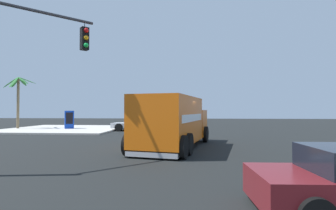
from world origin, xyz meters
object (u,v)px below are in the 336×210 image
(palm_tree_far, at_px, (18,93))
(pickup_silver, at_px, (138,123))
(vending_machine_red, at_px, (69,120))
(delivery_truck, at_px, (174,121))
(traffic_light_primary, at_px, (1,54))

(palm_tree_far, bearing_deg, pickup_silver, -92.01)
(pickup_silver, relative_size, vending_machine_red, 2.90)
(pickup_silver, distance_m, palm_tree_far, 13.32)
(delivery_truck, bearing_deg, pickup_silver, 20.28)
(palm_tree_far, bearing_deg, delivery_truck, -124.68)
(delivery_truck, distance_m, traffic_light_primary, 8.33)
(delivery_truck, xyz_separation_m, vending_machine_red, (12.11, 11.68, -0.36))
(vending_machine_red, distance_m, palm_tree_far, 6.15)
(delivery_truck, height_order, pickup_silver, delivery_truck)
(vending_machine_red, xyz_separation_m, palm_tree_far, (-0.24, 5.47, 2.80))
(traffic_light_primary, relative_size, pickup_silver, 1.12)
(pickup_silver, xyz_separation_m, palm_tree_far, (0.45, 12.94, 3.14))
(delivery_truck, relative_size, vending_machine_red, 4.29)
(delivery_truck, height_order, palm_tree_far, palm_tree_far)
(traffic_light_primary, distance_m, palm_tree_far, 20.83)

